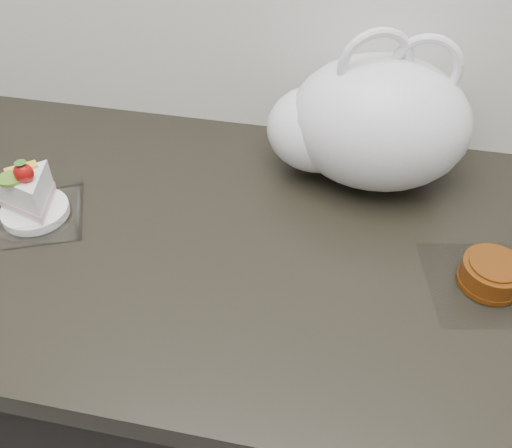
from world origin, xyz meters
TOP-DOWN VIEW (x-y plane):
  - counter at (0.00, 1.69)m, footprint 2.04×0.64m
  - cake_tray at (-0.32, 1.67)m, footprint 0.19×0.19m
  - mooncake_wrap at (0.37, 1.67)m, footprint 0.20×0.19m
  - plastic_bag at (0.17, 1.88)m, footprint 0.36×0.28m

SIDE VIEW (x-z plane):
  - counter at x=0.00m, z-range 0.00..0.90m
  - mooncake_wrap at x=0.37m, z-range 0.90..0.94m
  - cake_tray at x=-0.32m, z-range 0.87..0.99m
  - plastic_bag at x=0.17m, z-range 0.87..1.14m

